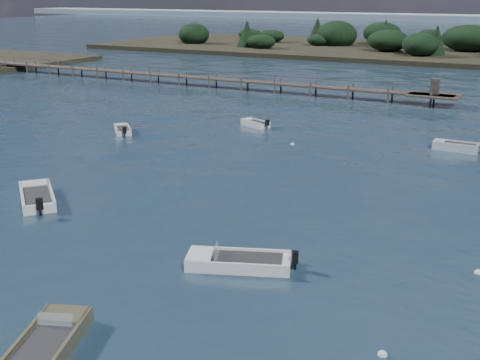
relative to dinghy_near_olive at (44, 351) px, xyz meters
The scene contains 13 objects.
ground 62.44m from the dinghy_near_olive, 91.64° to the left, with size 400.00×400.00×0.00m, color #172736.
dinghy_near_olive is the anchor object (origin of this frame).
tender_far_grey 31.52m from the dinghy_near_olive, 124.16° to the left, with size 2.75×2.78×1.00m.
tender_far_white 34.53m from the dinghy_near_olive, 105.48° to the left, with size 3.03×2.06×1.03m.
tender_far_grey_b 33.67m from the dinghy_near_olive, 77.68° to the left, with size 3.49×1.28×1.20m.
dinghy_mid_grey 15.41m from the dinghy_near_olive, 136.66° to the left, with size 4.41×4.09×1.20m.
dinghy_mid_white_a 8.85m from the dinghy_near_olive, 74.28° to the left, with size 4.65×3.08×1.08m.
buoy_b 10.71m from the dinghy_near_olive, 28.08° to the left, with size 0.32×0.32×0.32m, color silver.
buoy_c 15.19m from the dinghy_near_olive, 134.84° to the left, with size 0.32×0.32×0.32m, color silver.
buoy_d 16.95m from the dinghy_near_olive, 48.04° to the left, with size 0.32×0.32×0.32m, color silver.
buoy_e 29.11m from the dinghy_near_olive, 97.68° to the left, with size 0.32×0.32×0.32m, color silver.
jetty 55.63m from the dinghy_near_olive, 115.02° to the left, with size 64.50×3.20×3.40m.
distant_haze 249.88m from the dinghy_near_olive, 111.55° to the left, with size 280.00×20.00×2.40m, color #8394A2.
Camera 1 is at (14.98, -14.02, 11.00)m, focal length 45.00 mm.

